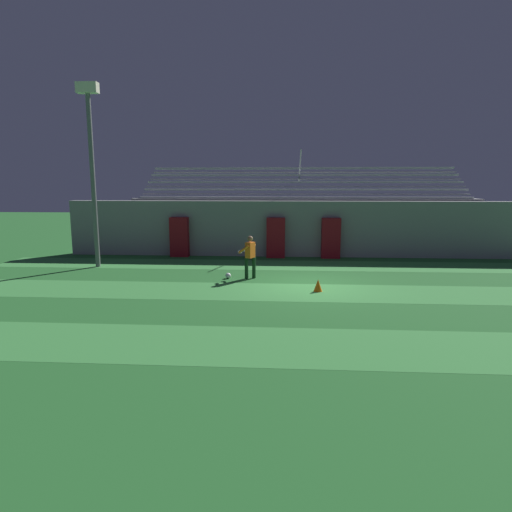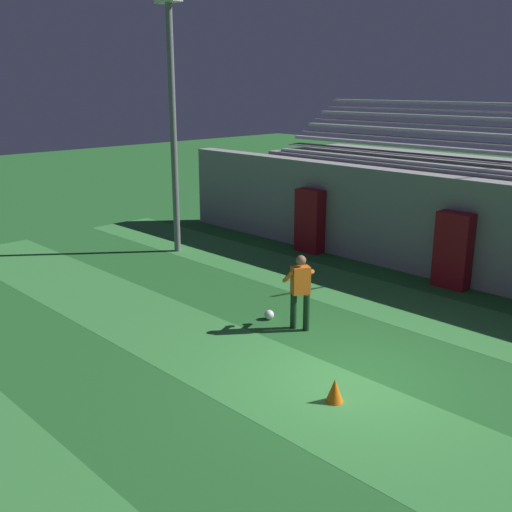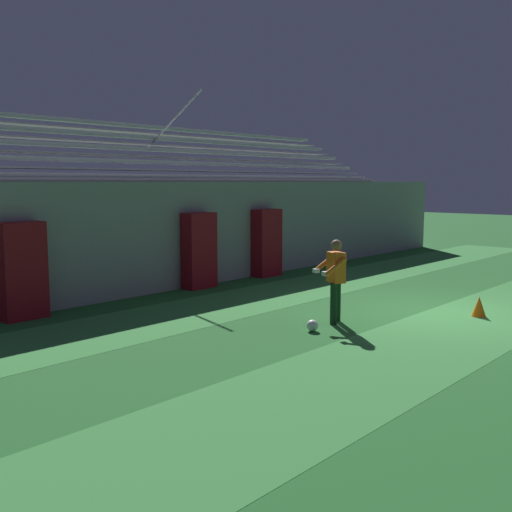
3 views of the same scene
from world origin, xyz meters
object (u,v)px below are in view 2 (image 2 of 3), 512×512
at_px(padding_pillar_gate_left, 453,250).
at_px(traffic_cone, 335,390).
at_px(soccer_ball, 269,315).
at_px(goalkeeper, 300,287).
at_px(padding_pillar_far_left, 310,221).
at_px(floodlight_pole, 172,90).

xyz_separation_m(padding_pillar_gate_left, traffic_cone, (1.58, -6.85, -0.79)).
bearing_deg(soccer_ball, goalkeeper, 5.32).
relative_size(padding_pillar_far_left, traffic_cone, 4.75).
distance_m(padding_pillar_far_left, traffic_cone, 9.44).
height_order(padding_pillar_gate_left, goalkeeper, padding_pillar_gate_left).
xyz_separation_m(floodlight_pole, traffic_cone, (9.43, -3.90, -4.75)).
bearing_deg(floodlight_pole, padding_pillar_gate_left, 20.62).
xyz_separation_m(padding_pillar_far_left, goalkeeper, (3.96, -4.93, -0.04)).
distance_m(floodlight_pole, traffic_cone, 11.26).
xyz_separation_m(padding_pillar_far_left, soccer_ball, (3.12, -5.01, -0.89)).
height_order(padding_pillar_gate_left, traffic_cone, padding_pillar_gate_left).
height_order(padding_pillar_far_left, traffic_cone, padding_pillar_far_left).
bearing_deg(padding_pillar_far_left, padding_pillar_gate_left, 0.00).
bearing_deg(goalkeeper, traffic_cone, -37.64).
distance_m(floodlight_pole, soccer_ball, 8.06).
relative_size(padding_pillar_gate_left, traffic_cone, 4.75).
relative_size(padding_pillar_far_left, floodlight_pole, 0.25).
height_order(soccer_ball, traffic_cone, traffic_cone).
bearing_deg(floodlight_pole, soccer_ball, -18.61).
relative_size(padding_pillar_far_left, goalkeeper, 1.19).
xyz_separation_m(floodlight_pole, goalkeeper, (6.95, -1.98, -4.01)).
xyz_separation_m(padding_pillar_gate_left, floodlight_pole, (-7.85, -2.95, 3.97)).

